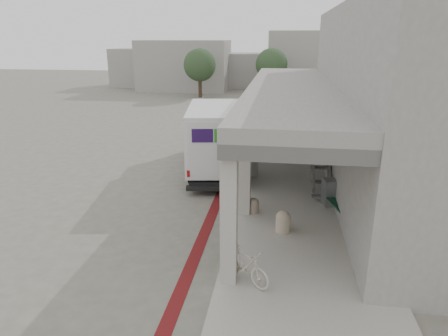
% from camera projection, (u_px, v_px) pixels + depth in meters
% --- Properties ---
extents(ground, '(120.00, 120.00, 0.00)m').
position_uv_depth(ground, '(181.00, 218.00, 13.42)').
color(ground, '#625E54').
rests_on(ground, ground).
extents(bike_lane_stripe, '(0.35, 40.00, 0.01)m').
position_uv_depth(bike_lane_stripe, '(219.00, 197.00, 15.16)').
color(bike_lane_stripe, '#601314').
rests_on(bike_lane_stripe, ground).
extents(sidewalk, '(4.40, 28.00, 0.12)m').
position_uv_depth(sidewalk, '(301.00, 224.00, 12.85)').
color(sidewalk, '#9E998D').
rests_on(sidewalk, ground).
extents(transit_building, '(7.60, 17.00, 7.00)m').
position_uv_depth(transit_building, '(375.00, 101.00, 15.66)').
color(transit_building, gray).
rests_on(transit_building, ground).
extents(distant_backdrop, '(28.00, 10.00, 6.50)m').
position_uv_depth(distant_backdrop, '(231.00, 65.00, 46.71)').
color(distant_backdrop, gray).
rests_on(distant_backdrop, ground).
extents(tree_left, '(3.20, 3.20, 4.80)m').
position_uv_depth(tree_left, '(200.00, 65.00, 39.44)').
color(tree_left, '#38281C').
rests_on(tree_left, ground).
extents(tree_mid, '(3.20, 3.20, 4.80)m').
position_uv_depth(tree_mid, '(271.00, 65.00, 40.37)').
color(tree_mid, '#38281C').
rests_on(tree_mid, ground).
extents(tree_right, '(3.20, 3.20, 4.80)m').
position_uv_depth(tree_right, '(355.00, 66.00, 38.34)').
color(tree_right, '#38281C').
rests_on(tree_right, ground).
extents(fedex_truck, '(3.14, 7.28, 3.01)m').
position_uv_depth(fedex_truck, '(215.00, 135.00, 18.01)').
color(fedex_truck, black).
rests_on(fedex_truck, ground).
extents(bench, '(0.75, 1.67, 0.38)m').
position_uv_depth(bench, '(337.00, 207.00, 13.34)').
color(bench, slate).
rests_on(bench, sidewalk).
extents(bollard_near, '(0.35, 0.35, 0.53)m').
position_uv_depth(bollard_near, '(254.00, 205.00, 13.50)').
color(bollard_near, gray).
rests_on(bollard_near, sidewalk).
extents(bollard_far, '(0.45, 0.45, 0.67)m').
position_uv_depth(bollard_far, '(283.00, 221.00, 12.18)').
color(bollard_far, tan).
rests_on(bollard_far, sidewalk).
extents(utility_cabinet, '(0.52, 0.63, 0.93)m').
position_uv_depth(utility_cabinet, '(329.00, 192.00, 14.11)').
color(utility_cabinet, slate).
rests_on(utility_cabinet, sidewalk).
extents(bicycle_cream, '(1.45, 1.26, 0.91)m').
position_uv_depth(bicycle_cream, '(245.00, 265.00, 9.61)').
color(bicycle_cream, beige).
rests_on(bicycle_cream, sidewalk).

